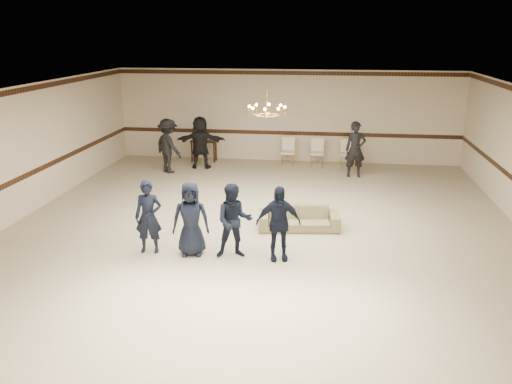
# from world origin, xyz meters

# --- Properties ---
(room) EXTENTS (12.01, 14.01, 3.21)m
(room) POSITION_xyz_m (0.00, 0.00, 1.60)
(room) COLOR #C0B494
(room) RESTS_ON ground
(chair_rail) EXTENTS (12.00, 0.02, 0.14)m
(chair_rail) POSITION_xyz_m (0.00, 6.99, 1.00)
(chair_rail) COLOR #391F11
(chair_rail) RESTS_ON wall_back
(crown_molding) EXTENTS (12.00, 0.02, 0.14)m
(crown_molding) POSITION_xyz_m (0.00, 6.99, 3.08)
(crown_molding) COLOR #391F11
(crown_molding) RESTS_ON wall_back
(chandelier) EXTENTS (0.94, 0.94, 0.89)m
(chandelier) POSITION_xyz_m (0.00, 1.00, 2.88)
(chandelier) COLOR gold
(chandelier) RESTS_ON ceiling
(boy_a) EXTENTS (0.60, 0.42, 1.55)m
(boy_a) POSITION_xyz_m (-2.17, -1.49, 0.78)
(boy_a) COLOR black
(boy_a) RESTS_ON floor
(boy_b) EXTENTS (0.83, 0.61, 1.55)m
(boy_b) POSITION_xyz_m (-1.27, -1.49, 0.78)
(boy_b) COLOR black
(boy_b) RESTS_ON floor
(boy_c) EXTENTS (0.86, 0.73, 1.55)m
(boy_c) POSITION_xyz_m (-0.37, -1.49, 0.78)
(boy_c) COLOR black
(boy_c) RESTS_ON floor
(boy_d) EXTENTS (0.97, 0.57, 1.55)m
(boy_d) POSITION_xyz_m (0.53, -1.49, 0.78)
(boy_d) COLOR black
(boy_d) RESTS_ON floor
(settee) EXTENTS (1.96, 0.96, 0.55)m
(settee) POSITION_xyz_m (0.85, 0.27, 0.28)
(settee) COLOR #776D4F
(settee) RESTS_ON floor
(adult_left) EXTENTS (1.31, 1.22, 1.77)m
(adult_left) POSITION_xyz_m (-3.67, 4.83, 0.88)
(adult_left) COLOR black
(adult_left) RESTS_ON floor
(adult_mid) EXTENTS (1.69, 0.69, 1.77)m
(adult_mid) POSITION_xyz_m (-2.77, 5.53, 0.88)
(adult_mid) COLOR black
(adult_mid) RESTS_ON floor
(adult_right) EXTENTS (0.69, 0.49, 1.77)m
(adult_right) POSITION_xyz_m (2.33, 5.13, 0.88)
(adult_right) COLOR black
(adult_right) RESTS_ON floor
(banquet_chair_left) EXTENTS (0.47, 0.47, 0.95)m
(banquet_chair_left) POSITION_xyz_m (0.11, 6.28, 0.48)
(banquet_chair_left) COLOR silver
(banquet_chair_left) RESTS_ON floor
(banquet_chair_mid) EXTENTS (0.46, 0.46, 0.95)m
(banquet_chair_mid) POSITION_xyz_m (1.11, 6.28, 0.48)
(banquet_chair_mid) COLOR silver
(banquet_chair_mid) RESTS_ON floor
(banquet_chair_right) EXTENTS (0.47, 0.47, 0.95)m
(banquet_chair_right) POSITION_xyz_m (2.11, 6.28, 0.48)
(banquet_chair_right) COLOR silver
(banquet_chair_right) RESTS_ON floor
(console_table) EXTENTS (0.92, 0.43, 0.76)m
(console_table) POSITION_xyz_m (-2.89, 6.48, 0.38)
(console_table) COLOR black
(console_table) RESTS_ON floor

